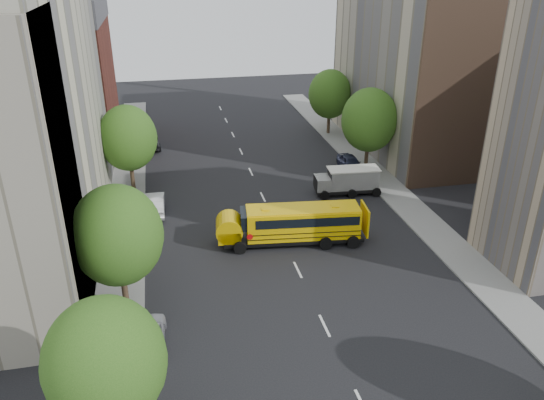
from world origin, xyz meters
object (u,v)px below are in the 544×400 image
object	(u,v)px
street_tree_4	(369,120)
parked_car_4	(350,163)
parked_car_0	(151,334)
street_tree_0	(106,363)
street_tree_2	(128,138)
street_tree_5	(330,94)
street_tree_1	(117,236)
parked_car_2	(149,142)
parked_car_1	(155,204)
school_bus	(292,223)
safari_truck	(348,180)

from	to	relation	value
street_tree_4	parked_car_4	bearing A→B (deg)	159.73
street_tree_4	parked_car_0	bearing A→B (deg)	-133.73
street_tree_0	parked_car_0	distance (m)	7.73
street_tree_2	street_tree_5	distance (m)	25.06
street_tree_4	parked_car_4	xyz separation A→B (m)	(-1.40, 0.52, -4.37)
parked_car_0	street_tree_1	bearing A→B (deg)	-65.22
street_tree_5	parked_car_4	bearing A→B (deg)	-96.95
street_tree_4	parked_car_2	size ratio (longest dim) A/B	1.72
street_tree_2	street_tree_5	bearing A→B (deg)	28.61
street_tree_4	street_tree_2	bearing A→B (deg)	180.00
street_tree_1	parked_car_4	size ratio (longest dim) A/B	1.90
street_tree_0	parked_car_1	bearing A→B (deg)	85.48
school_bus	parked_car_1	distance (m)	12.10
street_tree_1	street_tree_5	world-z (taller)	street_tree_1
safari_truck	parked_car_1	size ratio (longest dim) A/B	1.26
street_tree_2	school_bus	bearing A→B (deg)	-46.88
street_tree_4	school_bus	distance (m)	16.53
school_bus	safari_truck	xyz separation A→B (m)	(6.93, 7.45, -0.34)
parked_car_0	parked_car_2	xyz separation A→B (m)	(0.00, 32.89, 0.00)
safari_truck	street_tree_4	bearing A→B (deg)	57.69
street_tree_1	street_tree_4	bearing A→B (deg)	39.29
street_tree_1	school_bus	xyz separation A→B (m)	(11.50, 5.72, -3.36)
safari_truck	street_tree_5	bearing A→B (deg)	82.23
street_tree_5	parked_car_4	xyz separation A→B (m)	(-1.40, -11.48, -3.99)
street_tree_5	parked_car_0	distance (m)	39.56
street_tree_0	school_bus	size ratio (longest dim) A/B	0.72
street_tree_1	parked_car_4	world-z (taller)	street_tree_1
street_tree_5	safari_truck	size ratio (longest dim) A/B	1.33
street_tree_0	parked_car_4	xyz separation A→B (m)	(20.60, 28.52, -3.93)
street_tree_5	school_bus	distance (m)	26.63
street_tree_1	parked_car_2	bearing A→B (deg)	87.27
street_tree_2	parked_car_4	size ratio (longest dim) A/B	1.85
street_tree_2	safari_truck	distance (m)	19.38
street_tree_2	parked_car_0	distance (m)	21.98
parked_car_4	street_tree_2	bearing A→B (deg)	179.99
parked_car_1	parked_car_4	size ratio (longest dim) A/B	1.07
street_tree_4	parked_car_0	size ratio (longest dim) A/B	2.11
street_tree_5	street_tree_1	bearing A→B (deg)	-126.25
parked_car_0	parked_car_4	distance (m)	29.24
street_tree_5	safari_truck	distance (m)	17.54
street_tree_0	parked_car_2	size ratio (longest dim) A/B	1.57
street_tree_2	school_bus	xyz separation A→B (m)	(11.50, -12.28, -3.24)
street_tree_0	safari_truck	size ratio (longest dim) A/B	1.31
street_tree_1	safari_truck	world-z (taller)	street_tree_1
street_tree_5	parked_car_0	bearing A→B (deg)	-121.56
street_tree_0	school_bus	distance (m)	19.72
parked_car_1	parked_car_4	world-z (taller)	parked_car_1
street_tree_0	street_tree_2	size ratio (longest dim) A/B	0.96
street_tree_2	parked_car_0	world-z (taller)	street_tree_2
street_tree_2	street_tree_4	size ratio (longest dim) A/B	0.95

